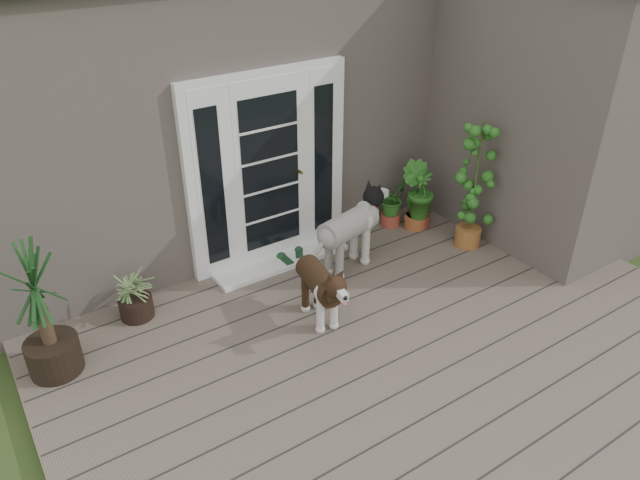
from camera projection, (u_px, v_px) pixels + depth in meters
deck at (410, 358)px, 5.55m from camera, size 6.20×4.60×0.12m
house_main at (204, 88)px, 7.84m from camera, size 7.40×4.00×3.10m
house_wing at (547, 114)px, 6.96m from camera, size 1.60×2.40×3.10m
door_unit at (269, 170)px, 6.45m from camera, size 1.90×0.14×2.15m
door_step at (281, 260)px, 6.84m from camera, size 1.60×0.40×0.05m
brindle_dog at (319, 291)px, 5.78m from camera, size 0.47×0.85×0.67m
white_dog at (348, 237)px, 6.55m from camera, size 1.02×0.62×0.79m
spider_plant at (133, 292)px, 5.85m from camera, size 0.67×0.67×0.59m
yucca at (42, 313)px, 5.01m from camera, size 1.07×1.07×1.26m
herb_a at (391, 207)px, 7.49m from camera, size 0.53×0.53×0.51m
herb_b at (417, 204)px, 7.39m from camera, size 0.60×0.60×0.65m
herb_c at (419, 204)px, 7.45m from camera, size 0.51×0.51×0.60m
sapling at (475, 184)px, 6.79m from camera, size 0.59×0.59×1.60m
clog_left at (285, 260)px, 6.81m from camera, size 0.13×0.28×0.08m
clog_right at (299, 254)px, 6.93m from camera, size 0.23×0.28×0.08m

